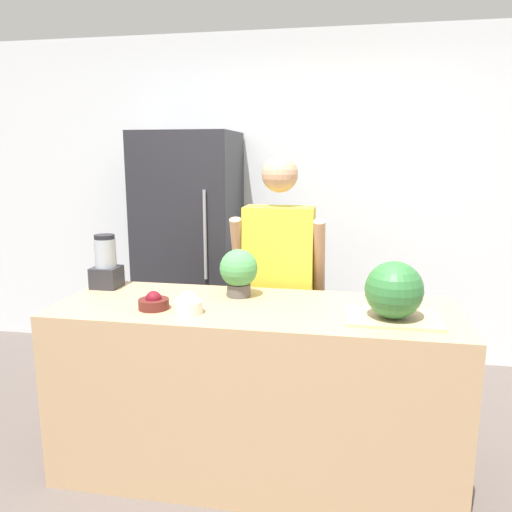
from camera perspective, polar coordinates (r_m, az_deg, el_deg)
The scene contains 10 objects.
wall_back at distance 4.10m, azimuth 4.22°, elevation 6.46°, with size 8.00×0.06×2.60m.
counter_island at distance 2.69m, azimuth -0.14°, elevation -14.98°, with size 2.02×0.71×0.91m.
refrigerator at distance 3.96m, azimuth -7.55°, elevation 0.58°, with size 0.74×0.65×1.83m.
person at distance 3.05m, azimuth 2.61°, elevation -3.86°, with size 0.56×0.26×1.65m.
cutting_board at distance 2.40m, azimuth 15.42°, elevation -6.86°, with size 0.43×0.29×0.01m.
watermelon at distance 2.35m, azimuth 15.50°, elevation -3.76°, with size 0.26×0.26×0.26m.
bowl_cherries at distance 2.52m, azimuth -11.62°, elevation -5.22°, with size 0.15×0.15×0.09m.
bowl_cream at distance 2.42m, azimuth -7.75°, elevation -5.49°, with size 0.14×0.14×0.11m.
blender at distance 2.97m, azimuth -16.77°, elevation -0.93°, with size 0.15×0.15×0.31m.
potted_plant at distance 2.66m, azimuth -1.99°, elevation -1.69°, with size 0.20×0.20×0.26m.
Camera 1 is at (0.44, -2.01, 1.65)m, focal length 35.00 mm.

